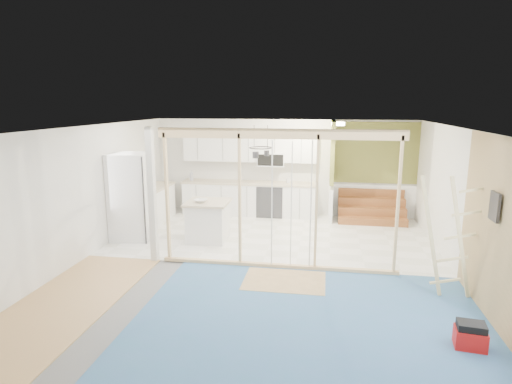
% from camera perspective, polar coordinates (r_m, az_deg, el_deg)
% --- Properties ---
extents(room, '(7.01, 8.01, 2.61)m').
position_cam_1_polar(room, '(7.78, 0.70, -1.05)').
color(room, slate).
rests_on(room, ground).
extents(floor_overlays, '(7.00, 8.00, 0.03)m').
position_cam_1_polar(floor_overlays, '(8.22, 1.25, -9.78)').
color(floor_overlays, white).
rests_on(floor_overlays, room).
extents(stud_frame, '(4.66, 0.14, 2.60)m').
position_cam_1_polar(stud_frame, '(7.77, -1.28, 1.22)').
color(stud_frame, '#DDBD87').
rests_on(stud_frame, room).
extents(base_cabinets, '(4.45, 2.24, 0.93)m').
position_cam_1_polar(base_cabinets, '(11.50, -4.73, -1.12)').
color(base_cabinets, white).
rests_on(base_cabinets, room).
extents(upper_cabinets, '(3.60, 0.41, 0.85)m').
position_cam_1_polar(upper_cabinets, '(11.55, -0.58, 5.79)').
color(upper_cabinets, white).
rests_on(upper_cabinets, room).
extents(green_partition, '(2.25, 1.51, 2.60)m').
position_cam_1_polar(green_partition, '(11.39, 13.74, 0.91)').
color(green_partition, olive).
rests_on(green_partition, room).
extents(pot_rack, '(0.52, 0.52, 0.72)m').
position_cam_1_polar(pot_rack, '(9.56, 0.60, 5.59)').
color(pot_rack, black).
rests_on(pot_rack, room).
extents(electrical_panel, '(0.04, 0.30, 0.40)m').
position_cam_1_polar(electrical_panel, '(6.67, 29.23, -1.70)').
color(electrical_panel, '#39393E').
rests_on(electrical_panel, room).
extents(ceiling_light, '(0.32, 0.32, 0.08)m').
position_cam_1_polar(ceiling_light, '(10.52, 10.88, 8.92)').
color(ceiling_light, '#FFEABF').
rests_on(ceiling_light, room).
extents(fridge, '(0.96, 0.93, 1.95)m').
position_cam_1_polar(fridge, '(9.93, -16.27, -0.62)').
color(fridge, white).
rests_on(fridge, room).
extents(island, '(0.94, 0.94, 0.90)m').
position_cam_1_polar(island, '(9.58, -6.40, -3.91)').
color(island, white).
rests_on(island, room).
extents(bowl, '(0.31, 0.31, 0.07)m').
position_cam_1_polar(bowl, '(9.39, -7.39, -1.17)').
color(bowl, silver).
rests_on(bowl, island).
extents(soap_bottle_a, '(0.15, 0.15, 0.29)m').
position_cam_1_polar(soap_bottle_a, '(11.90, -8.60, 2.22)').
color(soap_bottle_a, '#A1A5B4').
rests_on(soap_bottle_a, base_cabinets).
extents(soap_bottle_b, '(0.11, 0.11, 0.18)m').
position_cam_1_polar(soap_bottle_b, '(11.48, 4.31, 1.68)').
color(soap_bottle_b, silver).
rests_on(soap_bottle_b, base_cabinets).
extents(toolbox, '(0.40, 0.32, 0.35)m').
position_cam_1_polar(toolbox, '(6.26, 26.68, -16.82)').
color(toolbox, '#B71210').
rests_on(toolbox, room).
extents(ladder, '(1.04, 0.06, 1.94)m').
position_cam_1_polar(ladder, '(7.30, 24.37, -5.51)').
color(ladder, '#DCC986').
rests_on(ladder, room).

